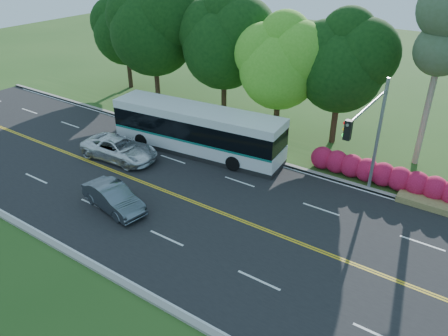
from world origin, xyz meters
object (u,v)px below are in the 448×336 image
Objects in this scene: traffic_signal at (371,129)px; sedan at (114,198)px; suv at (119,149)px; transit_bus at (197,131)px.

traffic_signal is 14.62m from sedan.
suv is (-15.58, -3.86, -3.88)m from traffic_signal.
traffic_signal is 16.51m from suv.
sedan is 6.31m from suv.
transit_bus is at bearing 179.94° from traffic_signal.
traffic_signal is at bearing -43.48° from sedan.
suv is at bearing -166.07° from traffic_signal.
transit_bus is at bearing 13.24° from sedan.
suv is at bearing -140.17° from transit_bus.
sedan is at bearing -92.22° from transit_bus.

